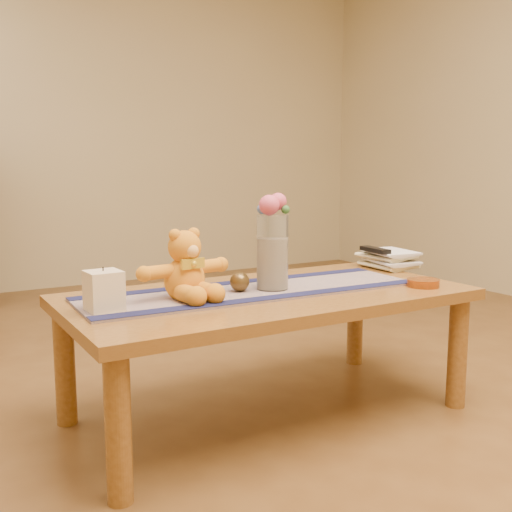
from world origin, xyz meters
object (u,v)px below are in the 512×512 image
teddy_bear (184,265)px  tv_remote (375,250)px  book_bottom (373,267)px  bronze_ball (240,282)px  amber_dish (423,283)px  glass_vase (272,252)px  pillar_candle (104,291)px

teddy_bear → tv_remote: 0.94m
teddy_bear → book_bottom: teddy_bear is taller
bronze_ball → amber_dish: (0.63, -0.23, -0.03)m
glass_vase → tv_remote: (0.61, 0.15, -0.05)m
teddy_bear → glass_vase: size_ratio=1.22×
pillar_candle → teddy_bear: bearing=8.4°
book_bottom → bronze_ball: bearing=-166.9°
teddy_bear → pillar_candle: bearing=-179.7°
book_bottom → teddy_bear: bearing=-169.7°
teddy_bear → book_bottom: 0.94m
pillar_candle → glass_vase: size_ratio=0.46×
glass_vase → teddy_bear: bearing=174.5°
tv_remote → amber_dish: tv_remote is taller
teddy_bear → bronze_ball: teddy_bear is taller
tv_remote → glass_vase: bearing=-160.7°
bronze_ball → amber_dish: bronze_ball is taller
pillar_candle → amber_dish: bearing=-10.2°
amber_dish → glass_vase: bearing=157.8°
glass_vase → amber_dish: 0.57m
teddy_bear → bronze_ball: bearing=-10.5°
pillar_candle → amber_dish: pillar_candle is taller
teddy_bear → book_bottom: size_ratio=1.42×
teddy_bear → pillar_candle: 0.29m
pillar_candle → glass_vase: (0.60, 0.01, 0.07)m
book_bottom → tv_remote: size_ratio=1.39×
glass_vase → amber_dish: glass_vase is taller
teddy_bear → book_bottom: (0.93, 0.13, -0.10)m
pillar_candle → glass_vase: 0.60m
teddy_bear → pillar_candle: (-0.28, -0.04, -0.05)m
bronze_ball → teddy_bear: bearing=177.7°
teddy_bear → amber_dish: (0.84, -0.24, -0.10)m
pillar_candle → bronze_ball: bearing=3.9°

